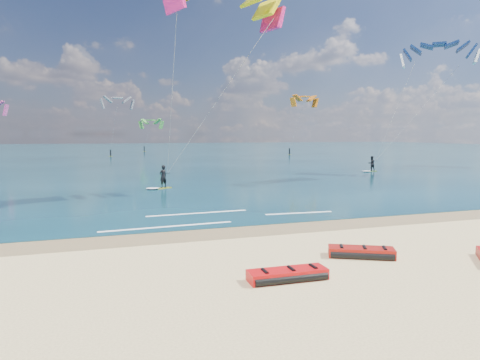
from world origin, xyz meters
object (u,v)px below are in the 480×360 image
(packed_kite_left, at_px, (287,280))
(packed_kite_mid, at_px, (361,257))
(kitesurfer_far, at_px, (407,100))
(kitesurfer_main, at_px, (195,79))

(packed_kite_left, height_order, packed_kite_mid, packed_kite_mid)
(packed_kite_left, distance_m, kitesurfer_far, 43.50)
(kitesurfer_main, bearing_deg, packed_kite_mid, -112.58)
(packed_kite_left, bearing_deg, packed_kite_mid, 23.19)
(packed_kite_mid, distance_m, kitesurfer_main, 21.60)
(packed_kite_left, relative_size, packed_kite_mid, 1.05)
(kitesurfer_main, xyz_separation_m, kitesurfer_far, (27.83, 9.76, -0.24))
(kitesurfer_far, bearing_deg, packed_kite_left, -130.43)
(packed_kite_mid, xyz_separation_m, kitesurfer_far, (25.75, 29.34, 8.65))
(packed_kite_mid, height_order, kitesurfer_main, kitesurfer_main)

